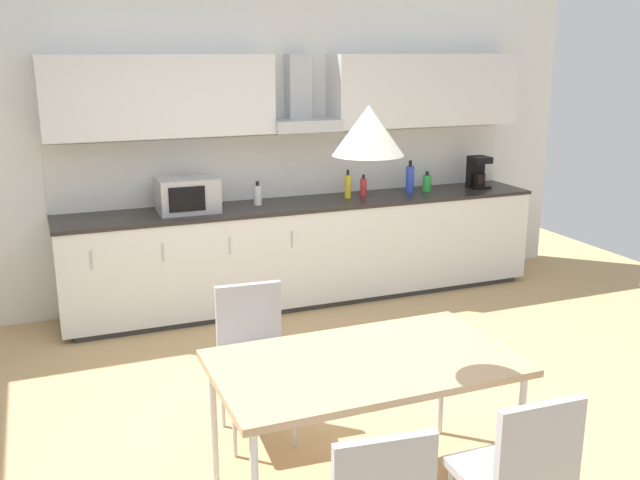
% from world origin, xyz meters
% --- Properties ---
extents(ground_plane, '(8.82, 7.46, 0.02)m').
position_xyz_m(ground_plane, '(0.00, 0.00, -0.01)').
color(ground_plane, tan).
extents(wall_back, '(7.06, 0.10, 2.74)m').
position_xyz_m(wall_back, '(0.00, 2.54, 1.37)').
color(wall_back, white).
rests_on(wall_back, ground_plane).
extents(kitchen_counter, '(4.23, 0.65, 0.89)m').
position_xyz_m(kitchen_counter, '(0.76, 2.17, 0.45)').
color(kitchen_counter, '#333333').
rests_on(kitchen_counter, ground_plane).
extents(backsplash_tile, '(4.21, 0.02, 0.56)m').
position_xyz_m(backsplash_tile, '(0.76, 2.47, 1.17)').
color(backsplash_tile, silver).
rests_on(backsplash_tile, kitchen_counter).
extents(upper_wall_cabinets, '(4.21, 0.40, 0.64)m').
position_xyz_m(upper_wall_cabinets, '(0.76, 2.32, 1.80)').
color(upper_wall_cabinets, silver).
extents(microwave, '(0.48, 0.35, 0.28)m').
position_xyz_m(microwave, '(-0.29, 2.17, 1.03)').
color(microwave, '#ADADB2').
rests_on(microwave, kitchen_counter).
extents(coffee_maker, '(0.18, 0.19, 0.30)m').
position_xyz_m(coffee_maker, '(2.50, 2.20, 1.04)').
color(coffee_maker, black).
rests_on(coffee_maker, kitchen_counter).
extents(bottle_blue, '(0.08, 0.08, 0.29)m').
position_xyz_m(bottle_blue, '(1.79, 2.23, 1.01)').
color(bottle_blue, blue).
rests_on(bottle_blue, kitchen_counter).
extents(bottle_yellow, '(0.06, 0.06, 0.25)m').
position_xyz_m(bottle_yellow, '(1.15, 2.20, 1.00)').
color(bottle_yellow, yellow).
rests_on(bottle_yellow, kitchen_counter).
extents(bottle_white, '(0.07, 0.07, 0.20)m').
position_xyz_m(bottle_white, '(0.32, 2.22, 0.97)').
color(bottle_white, white).
rests_on(bottle_white, kitchen_counter).
extents(bottle_red, '(0.06, 0.06, 0.19)m').
position_xyz_m(bottle_red, '(1.31, 2.23, 0.97)').
color(bottle_red, red).
rests_on(bottle_red, kitchen_counter).
extents(bottle_green, '(0.08, 0.08, 0.19)m').
position_xyz_m(bottle_green, '(1.96, 2.21, 0.97)').
color(bottle_green, green).
rests_on(bottle_green, kitchen_counter).
extents(dining_table, '(1.45, 0.83, 0.73)m').
position_xyz_m(dining_table, '(-0.03, -0.64, 0.68)').
color(dining_table, tan).
rests_on(dining_table, ground_plane).
extents(chair_far_left, '(0.43, 0.43, 0.87)m').
position_xyz_m(chair_far_left, '(-0.35, 0.16, 0.53)').
color(chair_far_left, '#B2B2B7').
rests_on(chair_far_left, ground_plane).
extents(chair_near_right, '(0.42, 0.42, 0.87)m').
position_xyz_m(chair_near_right, '(0.29, -1.44, 0.53)').
color(chair_near_right, '#B2B2B7').
rests_on(chair_near_right, ground_plane).
extents(pendant_lamp, '(0.32, 0.32, 0.22)m').
position_xyz_m(pendant_lamp, '(-0.03, -0.64, 1.82)').
color(pendant_lamp, silver).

